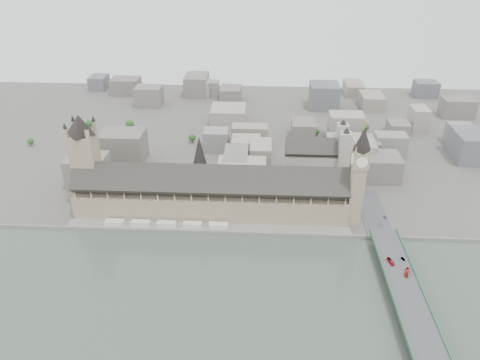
{
  "coord_description": "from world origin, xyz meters",
  "views": [
    {
      "loc": [
        49.98,
        -374.53,
        252.95
      ],
      "look_at": [
        27.62,
        44.42,
        25.64
      ],
      "focal_mm": 35.0,
      "sensor_mm": 36.0,
      "label": 1
    }
  ],
  "objects_px": {
    "elizabeth_tower": "(359,171)",
    "red_bus_north": "(391,261)",
    "victoria_tower": "(85,158)",
    "car_approach": "(385,217)",
    "palace_of_westminster": "(211,194)",
    "car_silver": "(403,259)",
    "red_bus_south": "(407,272)",
    "westminster_abbey": "(317,161)",
    "westminster_bridge": "(403,288)"
  },
  "relations": [
    {
      "from": "westminster_bridge",
      "to": "westminster_abbey",
      "type": "relative_size",
      "value": 4.78
    },
    {
      "from": "westminster_abbey",
      "to": "car_silver",
      "type": "height_order",
      "value": "westminster_abbey"
    },
    {
      "from": "red_bus_south",
      "to": "red_bus_north",
      "type": "bearing_deg",
      "value": 148.22
    },
    {
      "from": "red_bus_north",
      "to": "car_approach",
      "type": "xyz_separation_m",
      "value": [
        10.19,
        67.95,
        -0.57
      ]
    },
    {
      "from": "westminster_bridge",
      "to": "red_bus_north",
      "type": "bearing_deg",
      "value": 101.29
    },
    {
      "from": "victoria_tower",
      "to": "red_bus_north",
      "type": "height_order",
      "value": "victoria_tower"
    },
    {
      "from": "car_approach",
      "to": "red_bus_north",
      "type": "bearing_deg",
      "value": -112.88
    },
    {
      "from": "palace_of_westminster",
      "to": "red_bus_south",
      "type": "bearing_deg",
      "value": -29.95
    },
    {
      "from": "victoria_tower",
      "to": "palace_of_westminster",
      "type": "bearing_deg",
      "value": -2.96
    },
    {
      "from": "westminster_bridge",
      "to": "car_silver",
      "type": "height_order",
      "value": "car_silver"
    },
    {
      "from": "palace_of_westminster",
      "to": "car_approach",
      "type": "distance_m",
      "value": 168.44
    },
    {
      "from": "red_bus_south",
      "to": "car_silver",
      "type": "height_order",
      "value": "red_bus_south"
    },
    {
      "from": "red_bus_south",
      "to": "car_silver",
      "type": "relative_size",
      "value": 2.39
    },
    {
      "from": "westminster_bridge",
      "to": "car_approach",
      "type": "xyz_separation_m",
      "value": [
        5.36,
        92.15,
        5.88
      ]
    },
    {
      "from": "victoria_tower",
      "to": "car_silver",
      "type": "relative_size",
      "value": 22.68
    },
    {
      "from": "victoria_tower",
      "to": "car_approach",
      "type": "height_order",
      "value": "victoria_tower"
    },
    {
      "from": "victoria_tower",
      "to": "red_bus_south",
      "type": "relative_size",
      "value": 9.47
    },
    {
      "from": "elizabeth_tower",
      "to": "red_bus_north",
      "type": "height_order",
      "value": "elizabeth_tower"
    },
    {
      "from": "palace_of_westminster",
      "to": "red_bus_north",
      "type": "relative_size",
      "value": 27.72
    },
    {
      "from": "elizabeth_tower",
      "to": "car_silver",
      "type": "xyz_separation_m",
      "value": [
        30.53,
        -66.49,
        -47.11
      ]
    },
    {
      "from": "elizabeth_tower",
      "to": "red_bus_north",
      "type": "bearing_deg",
      "value": -74.95
    },
    {
      "from": "palace_of_westminster",
      "to": "car_silver",
      "type": "height_order",
      "value": "palace_of_westminster"
    },
    {
      "from": "red_bus_north",
      "to": "red_bus_south",
      "type": "height_order",
      "value": "red_bus_south"
    },
    {
      "from": "elizabeth_tower",
      "to": "red_bus_south",
      "type": "distance_m",
      "value": 100.74
    },
    {
      "from": "victoria_tower",
      "to": "westminster_abbey",
      "type": "bearing_deg",
      "value": 16.5
    },
    {
      "from": "westminster_bridge",
      "to": "car_silver",
      "type": "bearing_deg",
      "value": 77.32
    },
    {
      "from": "palace_of_westminster",
      "to": "elizabeth_tower",
      "type": "xyz_separation_m",
      "value": [
        138.0,
        -11.7,
        35.38
      ]
    },
    {
      "from": "westminster_abbey",
      "to": "car_approach",
      "type": "relative_size",
      "value": 12.99
    },
    {
      "from": "palace_of_westminster",
      "to": "victoria_tower",
      "type": "bearing_deg",
      "value": 177.04
    },
    {
      "from": "red_bus_south",
      "to": "car_silver",
      "type": "distance_m",
      "value": 18.15
    },
    {
      "from": "elizabeth_tower",
      "to": "westminster_bridge",
      "type": "distance_m",
      "value": 111.81
    },
    {
      "from": "car_silver",
      "to": "red_bus_north",
      "type": "bearing_deg",
      "value": 178.73
    },
    {
      "from": "victoria_tower",
      "to": "car_approach",
      "type": "xyz_separation_m",
      "value": [
        289.36,
        -21.35,
        -44.2
      ]
    },
    {
      "from": "victoria_tower",
      "to": "red_bus_south",
      "type": "height_order",
      "value": "victoria_tower"
    },
    {
      "from": "palace_of_westminster",
      "to": "victoria_tower",
      "type": "xyz_separation_m",
      "value": [
        -122.0,
        6.3,
        32.5
      ]
    },
    {
      "from": "red_bus_north",
      "to": "car_approach",
      "type": "distance_m",
      "value": 68.71
    },
    {
      "from": "palace_of_westminster",
      "to": "westminster_abbey",
      "type": "relative_size",
      "value": 3.9
    },
    {
      "from": "palace_of_westminster",
      "to": "car_approach",
      "type": "bearing_deg",
      "value": -5.14
    },
    {
      "from": "elizabeth_tower",
      "to": "westminster_abbey",
      "type": "distance_m",
      "value": 96.91
    },
    {
      "from": "car_silver",
      "to": "elizabeth_tower",
      "type": "bearing_deg",
      "value": 90.46
    },
    {
      "from": "westminster_abbey",
      "to": "westminster_bridge",
      "type": "bearing_deg",
      "value": -74.36
    },
    {
      "from": "victoria_tower",
      "to": "elizabeth_tower",
      "type": "bearing_deg",
      "value": -3.96
    },
    {
      "from": "victoria_tower",
      "to": "car_silver",
      "type": "xyz_separation_m",
      "value": [
        290.53,
        -84.49,
        -44.23
      ]
    },
    {
      "from": "red_bus_north",
      "to": "palace_of_westminster",
      "type": "bearing_deg",
      "value": 138.0
    },
    {
      "from": "victoria_tower",
      "to": "red_bus_south",
      "type": "xyz_separation_m",
      "value": [
        289.1,
        -102.57,
        -43.48
      ]
    },
    {
      "from": "car_silver",
      "to": "car_approach",
      "type": "xyz_separation_m",
      "value": [
        -1.17,
        63.14,
        0.03
      ]
    },
    {
      "from": "westminster_abbey",
      "to": "car_approach",
      "type": "height_order",
      "value": "westminster_abbey"
    },
    {
      "from": "elizabeth_tower",
      "to": "red_bus_south",
      "type": "bearing_deg",
      "value": -71.01
    },
    {
      "from": "palace_of_westminster",
      "to": "red_bus_south",
      "type": "height_order",
      "value": "palace_of_westminster"
    },
    {
      "from": "car_silver",
      "to": "westminster_abbey",
      "type": "bearing_deg",
      "value": 86.36
    }
  ]
}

